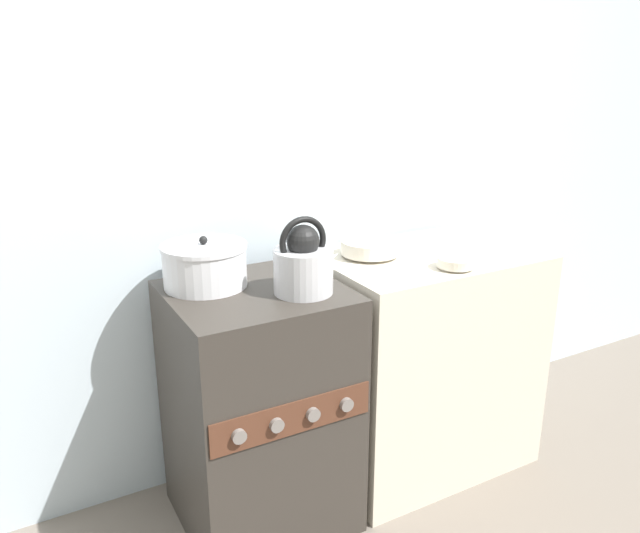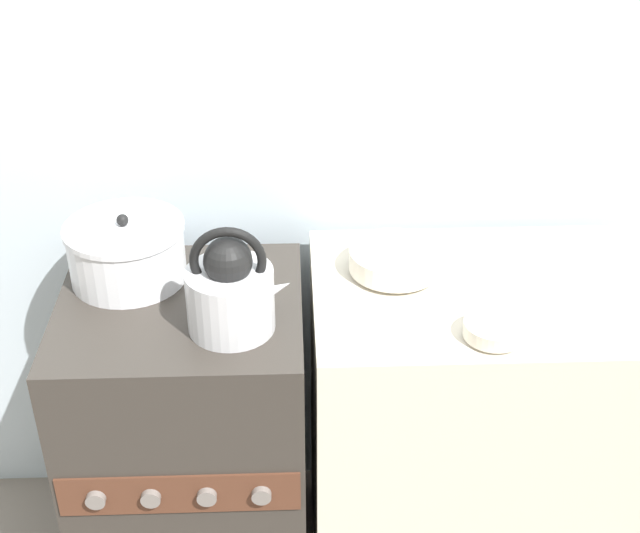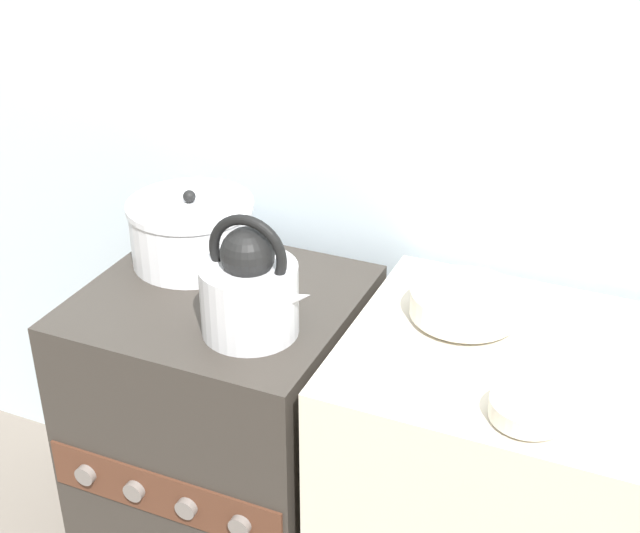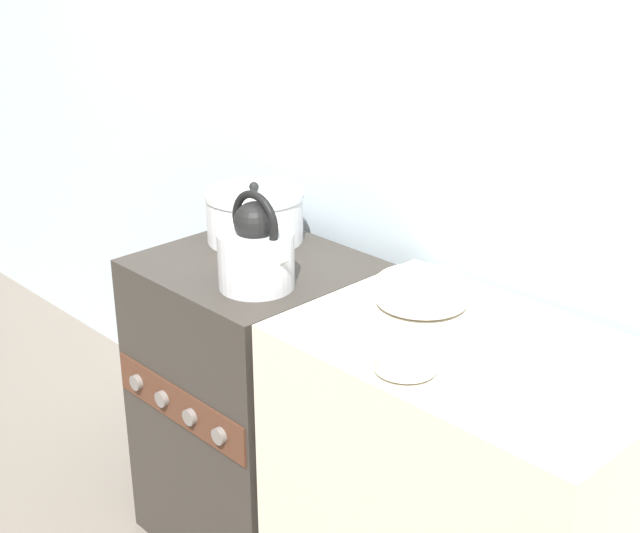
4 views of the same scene
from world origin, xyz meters
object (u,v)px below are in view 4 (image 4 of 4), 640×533
kettle (256,251)px  small_ceramic_bowl (406,361)px  cooking_pot (255,216)px  enamel_bowl (422,291)px  stove (257,403)px

kettle → small_ceramic_bowl: (0.55, -0.08, -0.06)m
kettle → cooking_pot: bearing=140.4°
kettle → enamel_bowl: kettle is taller
small_ceramic_bowl → kettle: bearing=171.7°
small_ceramic_bowl → stove: bearing=165.6°
kettle → cooking_pot: size_ratio=0.90×
cooking_pot → enamel_bowl: 0.63m
stove → kettle: (0.13, -0.09, 0.53)m
enamel_bowl → small_ceramic_bowl: bearing=-55.9°
stove → kettle: size_ratio=3.48×
stove → cooking_pot: bearing=137.3°
stove → cooking_pot: 0.53m
enamel_bowl → stove: bearing=-169.4°
kettle → cooking_pot: 0.33m
cooking_pot → kettle: bearing=-39.6°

